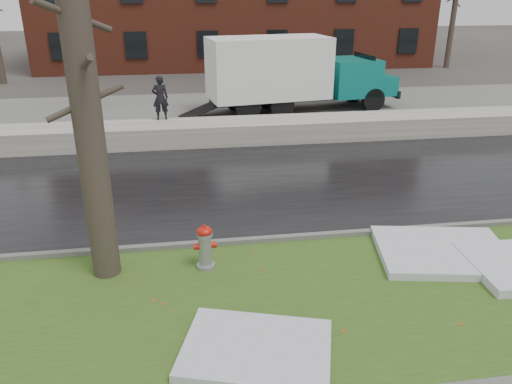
{
  "coord_description": "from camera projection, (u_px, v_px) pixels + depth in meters",
  "views": [
    {
      "loc": [
        -1.99,
        -8.44,
        5.16
      ],
      "look_at": [
        -0.5,
        1.5,
        1.0
      ],
      "focal_mm": 35.0,
      "sensor_mm": 36.0,
      "label": 1
    }
  ],
  "objects": [
    {
      "name": "ground",
      "position": [
        292.0,
        265.0,
        9.96
      ],
      "size": [
        120.0,
        120.0,
        0.0
      ],
      "primitive_type": "plane",
      "color": "#47423D",
      "rests_on": "ground"
    },
    {
      "name": "snow_patch_near",
      "position": [
        443.0,
        252.0,
        10.21
      ],
      "size": [
        2.92,
        2.44,
        0.16
      ],
      "primitive_type": "cube",
      "rotation": [
        0.0,
        0.0,
        -0.18
      ],
      "color": "silver",
      "rests_on": "verge"
    },
    {
      "name": "verge",
      "position": [
        307.0,
        300.0,
        8.81
      ],
      "size": [
        60.0,
        4.5,
        0.04
      ],
      "primitive_type": "cube",
      "color": "#2E4D19",
      "rests_on": "ground"
    },
    {
      "name": "snow_patch_far",
      "position": [
        256.0,
        349.0,
        7.48
      ],
      "size": [
        2.58,
        2.18,
        0.14
      ],
      "primitive_type": "cube",
      "rotation": [
        0.0,
        0.0,
        -0.3
      ],
      "color": "silver",
      "rests_on": "verge"
    },
    {
      "name": "parking_lot",
      "position": [
        229.0,
        113.0,
        21.83
      ],
      "size": [
        60.0,
        9.0,
        0.03
      ],
      "primitive_type": "cube",
      "color": "slate",
      "rests_on": "ground"
    },
    {
      "name": "bg_tree_right",
      "position": [
        453.0,
        16.0,
        32.8
      ],
      "size": [
        1.4,
        1.62,
        6.5
      ],
      "color": "#504439",
      "rests_on": "ground"
    },
    {
      "name": "bg_tree_center",
      "position": [
        114.0,
        17.0,
        31.63
      ],
      "size": [
        1.4,
        1.62,
        6.5
      ],
      "color": "#504439",
      "rests_on": "ground"
    },
    {
      "name": "snowbank",
      "position": [
        240.0,
        131.0,
        17.77
      ],
      "size": [
        60.0,
        1.6,
        0.75
      ],
      "primitive_type": "cube",
      "color": "beige",
      "rests_on": "ground"
    },
    {
      "name": "box_truck",
      "position": [
        291.0,
        73.0,
        21.45
      ],
      "size": [
        9.76,
        3.4,
        3.22
      ],
      "rotation": [
        0.0,
        0.0,
        0.15
      ],
      "color": "black",
      "rests_on": "ground"
    },
    {
      "name": "fire_hydrant",
      "position": [
        205.0,
        245.0,
        9.64
      ],
      "size": [
        0.45,
        0.39,
        0.92
      ],
      "rotation": [
        0.0,
        0.0,
        0.08
      ],
      "color": "#95969C",
      "rests_on": "verge"
    },
    {
      "name": "road",
      "position": [
        258.0,
        183.0,
        14.07
      ],
      "size": [
        60.0,
        7.0,
        0.03
      ],
      "primitive_type": "cube",
      "color": "black",
      "rests_on": "ground"
    },
    {
      "name": "tree",
      "position": [
        86.0,
        107.0,
        8.41
      ],
      "size": [
        1.3,
        1.51,
        6.43
      ],
      "rotation": [
        0.0,
        0.0,
        -0.05
      ],
      "color": "#504439",
      "rests_on": "verge"
    },
    {
      "name": "curb",
      "position": [
        282.0,
        239.0,
        10.85
      ],
      "size": [
        60.0,
        0.15,
        0.14
      ],
      "primitive_type": "cube",
      "color": "slate",
      "rests_on": "ground"
    },
    {
      "name": "worker",
      "position": [
        160.0,
        98.0,
        17.5
      ],
      "size": [
        0.61,
        0.44,
        1.55
      ],
      "primitive_type": "imported",
      "rotation": [
        0.0,
        0.0,
        3.27
      ],
      "color": "black",
      "rests_on": "snowbank"
    }
  ]
}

